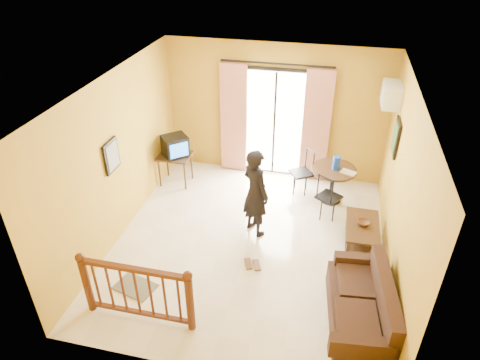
% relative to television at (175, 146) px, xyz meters
% --- Properties ---
extents(ground, '(5.00, 5.00, 0.00)m').
position_rel_television_xyz_m(ground, '(1.87, -1.59, -0.86)').
color(ground, beige).
rests_on(ground, ground).
extents(room_shell, '(5.00, 5.00, 5.00)m').
position_rel_television_xyz_m(room_shell, '(1.87, -1.59, 0.84)').
color(room_shell, white).
rests_on(room_shell, ground).
extents(balcony_door, '(2.25, 0.14, 2.46)m').
position_rel_television_xyz_m(balcony_door, '(1.87, 0.84, 0.32)').
color(balcony_door, black).
rests_on(balcony_door, ground).
extents(tv_table, '(0.66, 0.55, 0.65)m').
position_rel_television_xyz_m(tv_table, '(-0.03, 0.00, -0.29)').
color(tv_table, black).
rests_on(tv_table, ground).
extents(television, '(0.63, 0.62, 0.42)m').
position_rel_television_xyz_m(television, '(0.00, 0.00, 0.00)').
color(television, black).
rests_on(television, tv_table).
extents(picture_left, '(0.05, 0.42, 0.52)m').
position_rel_television_xyz_m(picture_left, '(-0.35, -1.79, 0.69)').
color(picture_left, black).
rests_on(picture_left, room_shell).
extents(dining_table, '(0.85, 0.85, 0.71)m').
position_rel_television_xyz_m(dining_table, '(3.16, 0.07, -0.30)').
color(dining_table, black).
rests_on(dining_table, ground).
extents(water_jug, '(0.14, 0.14, 0.27)m').
position_rel_television_xyz_m(water_jug, '(3.19, 0.06, -0.02)').
color(water_jug, '#1339B5').
rests_on(water_jug, dining_table).
extents(serving_tray, '(0.33, 0.28, 0.02)m').
position_rel_television_xyz_m(serving_tray, '(3.42, -0.03, -0.14)').
color(serving_tray, beige).
rests_on(serving_tray, dining_table).
extents(dining_chairs, '(1.14, 1.29, 0.95)m').
position_rel_television_xyz_m(dining_chairs, '(2.83, -0.16, -0.86)').
color(dining_chairs, black).
rests_on(dining_chairs, ground).
extents(air_conditioner, '(0.31, 0.60, 0.40)m').
position_rel_television_xyz_m(air_conditioner, '(3.96, 0.36, 1.29)').
color(air_conditioner, white).
rests_on(air_conditioner, room_shell).
extents(botanical_print, '(0.05, 0.50, 0.60)m').
position_rel_television_xyz_m(botanical_print, '(4.08, -0.29, 0.79)').
color(botanical_print, black).
rests_on(botanical_print, room_shell).
extents(coffee_table, '(0.54, 0.97, 0.43)m').
position_rel_television_xyz_m(coffee_table, '(3.72, -1.21, -0.58)').
color(coffee_table, black).
rests_on(coffee_table, ground).
extents(bowl, '(0.27, 0.27, 0.06)m').
position_rel_television_xyz_m(bowl, '(3.72, -1.19, -0.40)').
color(bowl, '#55311D').
rests_on(bowl, coffee_table).
extents(sofa, '(0.93, 1.74, 0.79)m').
position_rel_television_xyz_m(sofa, '(3.72, -2.88, -0.57)').
color(sofa, '#311B13').
rests_on(sofa, ground).
extents(standing_person, '(0.70, 0.68, 1.62)m').
position_rel_television_xyz_m(standing_person, '(1.89, -1.22, -0.05)').
color(standing_person, black).
rests_on(standing_person, ground).
extents(stair_balustrade, '(1.63, 0.13, 1.04)m').
position_rel_television_xyz_m(stair_balustrade, '(0.72, -3.49, -0.30)').
color(stair_balustrade, '#471E0F').
rests_on(stair_balustrade, ground).
extents(doormat, '(0.69, 0.55, 0.02)m').
position_rel_television_xyz_m(doormat, '(0.39, -2.98, -0.85)').
color(doormat, '#595547').
rests_on(doormat, ground).
extents(sandals, '(0.32, 0.27, 0.03)m').
position_rel_television_xyz_m(sandals, '(2.03, -2.11, -0.85)').
color(sandals, '#55311D').
rests_on(sandals, ground).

